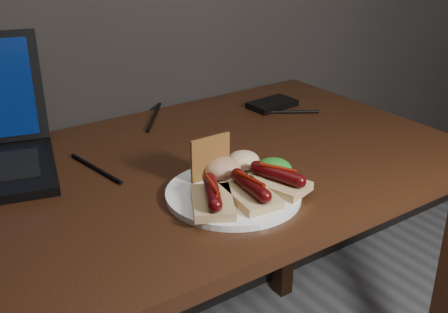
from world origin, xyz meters
TOP-DOWN VIEW (x-y plane):
  - desk at (0.00, 1.38)m, footprint 1.40×0.70m
  - hard_drive at (0.48, 1.57)m, footprint 0.13×0.08m
  - desk_cables at (0.02, 1.55)m, footprint 1.00×0.39m
  - plate at (0.10, 1.22)m, footprint 0.31×0.31m
  - bread_sausage_left at (0.04, 1.19)m, footprint 0.12×0.13m
  - bread_sausage_center at (0.11, 1.18)m, footprint 0.08×0.12m
  - bread_sausage_right at (0.17, 1.18)m, footprint 0.10×0.13m
  - crispbread at (0.10, 1.29)m, footprint 0.09×0.01m
  - salad_greens at (0.20, 1.22)m, footprint 0.07×0.07m
  - salsa_mound at (0.12, 1.28)m, footprint 0.07×0.07m
  - coleslaw_mound at (0.17, 1.29)m, footprint 0.06×0.06m

SIDE VIEW (x-z plane):
  - desk at x=0.00m, z-range 0.29..1.04m
  - desk_cables at x=0.02m, z-range 0.75..0.76m
  - plate at x=0.10m, z-range 0.75..0.76m
  - hard_drive at x=0.48m, z-range 0.75..0.77m
  - bread_sausage_left at x=0.04m, z-range 0.76..0.80m
  - bread_sausage_center at x=0.11m, z-range 0.76..0.80m
  - bread_sausage_right at x=0.17m, z-range 0.76..0.80m
  - coleslaw_mound at x=0.17m, z-range 0.76..0.80m
  - salad_greens at x=0.20m, z-range 0.76..0.80m
  - salsa_mound at x=0.12m, z-range 0.76..0.80m
  - crispbread at x=0.10m, z-range 0.76..0.85m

